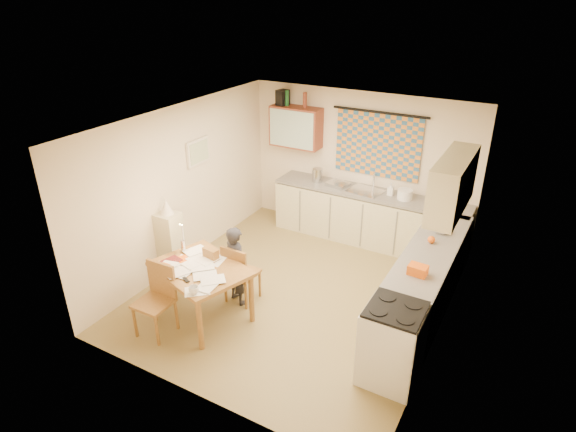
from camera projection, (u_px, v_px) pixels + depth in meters
The scene contains 44 objects.
floor at pixel (297, 292), 7.00m from camera, with size 4.00×4.50×0.02m, color olive.
ceiling at pixel (299, 122), 5.91m from camera, with size 4.00×4.50×0.02m, color white.
wall_back at pixel (360, 165), 8.23m from camera, with size 4.00×0.02×2.50m, color beige.
wall_front at pixel (189, 302), 4.68m from camera, with size 4.00×0.02×2.50m, color beige.
wall_left at pixel (182, 187), 7.33m from camera, with size 0.02×4.50×2.50m, color beige.
wall_right at pixel (451, 251), 5.57m from camera, with size 0.02×4.50×2.50m, color beige.
window_blind at pixel (378, 145), 7.90m from camera, with size 1.45×0.03×1.05m, color #2A5881.
curtain_rod at pixel (380, 112), 7.64m from camera, with size 0.04×0.04×1.60m, color black.
wall_cabinet at pixel (296, 127), 8.35m from camera, with size 0.90×0.34×0.70m, color maroon.
wall_cabinet_glass at pixel (291, 129), 8.22m from camera, with size 0.84×0.02×0.64m, color #99B2A5.
upper_cabinet_right at pixel (453, 184), 5.82m from camera, with size 0.34×1.30×0.70m, color #BFB588.
framed_print at pixel (198, 152), 7.44m from camera, with size 0.04×0.50×0.40m, color beige.
print_canvas at pixel (199, 152), 7.42m from camera, with size 0.01×0.42×0.32m, color beige.
counter_back at pixel (368, 217), 8.19m from camera, with size 3.30×0.62×0.92m.
counter_right at pixel (423, 287), 6.31m from camera, with size 0.62×2.95×0.92m.
stove at pixel (392, 344), 5.27m from camera, with size 0.62×0.62×0.96m.
sink at pixel (365, 193), 8.04m from camera, with size 0.55×0.45×0.10m, color silver.
tap at pixel (374, 181), 8.07m from camera, with size 0.03×0.03×0.28m, color silver.
dish_rack at pixel (338, 184), 8.23m from camera, with size 0.35×0.30×0.06m, color silver.
kettle at pixel (318, 175), 8.36m from camera, with size 0.18×0.18×0.24m, color silver.
mixing_bowl at pixel (405, 194), 7.70m from camera, with size 0.24×0.24×0.16m, color white.
soap_bottle at pixel (391, 189), 7.84m from camera, with size 0.09×0.10×0.21m, color white.
bowl at pixel (442, 230), 6.69m from camera, with size 0.24×0.24×0.06m, color white.
orange_bag at pixel (418, 270), 5.70m from camera, with size 0.22×0.16×0.12m, color #E55B0D.
fruit_orange at pixel (431, 240), 6.40m from camera, with size 0.10×0.10×0.10m, color #E55B0D.
speaker at pixel (283, 98), 8.26m from camera, with size 0.16×0.20×0.26m, color black.
bottle_green at pixel (287, 98), 8.23m from camera, with size 0.07×0.07×0.26m, color #195926.
bottle_brown at pixel (305, 100), 8.07m from camera, with size 0.07×0.07×0.26m, color maroon.
dining_table at pixel (202, 291), 6.35m from camera, with size 1.43×1.24×0.75m.
chair_far at pixel (242, 283), 6.71m from camera, with size 0.41×0.41×0.89m.
chair_near at pixel (156, 313), 6.08m from camera, with size 0.43×0.43×0.94m.
person at pixel (236, 265), 6.56m from camera, with size 0.49×0.41×1.16m, color black.
shelf_stand at pixel (171, 246), 7.14m from camera, with size 0.32×0.30×1.06m, color #BFB588.
lampshade at pixel (166, 207), 6.86m from camera, with size 0.20×0.20×0.22m, color beige.
letter_rack at pixel (211, 254), 6.34m from camera, with size 0.22×0.10×0.16m, color brown.
mug at pixel (194, 290), 5.64m from camera, with size 0.17×0.17×0.10m, color white.
magazine at pixel (166, 259), 6.35m from camera, with size 0.26×0.31×0.03m, color maroon.
book at pixel (177, 257), 6.40m from camera, with size 0.28×0.31×0.02m, color #E55B0D.
orange_box at pixel (165, 266), 6.18m from camera, with size 0.12×0.08×0.04m, color #E55B0D.
eyeglasses at pixel (186, 280), 5.91m from camera, with size 0.13×0.04×0.02m, color black.
candle_holder at pixel (183, 246), 6.51m from camera, with size 0.06×0.06×0.18m, color silver.
candle at pixel (183, 232), 6.44m from camera, with size 0.02×0.02×0.22m, color white.
candle_flame at pixel (180, 225), 6.38m from camera, with size 0.02×0.02×0.02m, color #FFCC66.
papers at pixel (195, 266), 6.19m from camera, with size 1.10×1.07×0.03m.
Camera 1 is at (2.71, -5.15, 4.04)m, focal length 30.00 mm.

